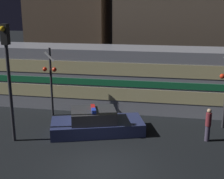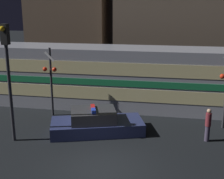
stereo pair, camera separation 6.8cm
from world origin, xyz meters
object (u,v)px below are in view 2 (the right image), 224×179
at_px(traffic_light_corner, 8,67).
at_px(police_car, 96,123).
at_px(pedestrian, 208,125).
at_px(train, 124,78).

bearing_deg(traffic_light_corner, police_car, 24.60).
distance_m(police_car, pedestrian, 5.42).
height_order(pedestrian, traffic_light_corner, traffic_light_corner).
xyz_separation_m(police_car, traffic_light_corner, (-3.62, -1.66, 3.07)).
bearing_deg(train, police_car, -100.04).
bearing_deg(police_car, train, 62.12).
bearing_deg(pedestrian, train, 136.54).
relative_size(pedestrian, traffic_light_corner, 0.29).
height_order(police_car, traffic_light_corner, traffic_light_corner).
xyz_separation_m(police_car, pedestrian, (5.40, -0.03, 0.34)).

